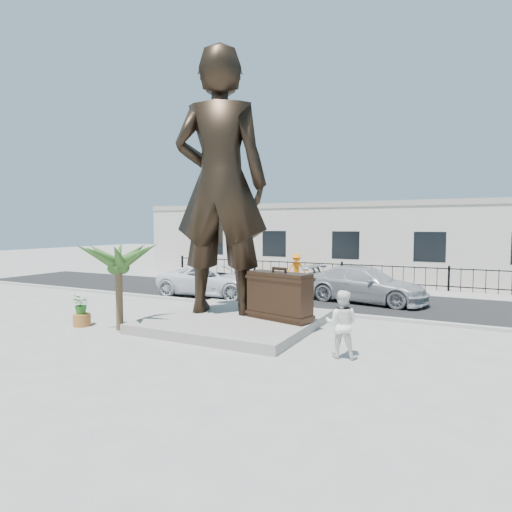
{
  "coord_description": "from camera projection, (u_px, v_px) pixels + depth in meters",
  "views": [
    {
      "loc": [
        6.38,
        -10.75,
        3.3
      ],
      "look_at": [
        0.0,
        2.0,
        2.3
      ],
      "focal_mm": 30.0,
      "sensor_mm": 36.0,
      "label": 1
    }
  ],
  "objects": [
    {
      "name": "ground",
      "position": [
        226.0,
        337.0,
        12.67
      ],
      "size": [
        100.0,
        100.0,
        0.0
      ],
      "primitive_type": "plane",
      "color": "#9E9991",
      "rests_on": "ground"
    },
    {
      "name": "street",
      "position": [
        314.0,
        297.0,
        19.81
      ],
      "size": [
        40.0,
        7.0,
        0.01
      ],
      "primitive_type": "cube",
      "color": "black",
      "rests_on": "ground"
    },
    {
      "name": "curb",
      "position": [
        285.0,
        309.0,
        16.68
      ],
      "size": [
        40.0,
        0.25,
        0.12
      ],
      "primitive_type": "cube",
      "color": "#A5A399",
      "rests_on": "ground"
    },
    {
      "name": "far_sidewalk",
      "position": [
        338.0,
        286.0,
        23.37
      ],
      "size": [
        40.0,
        2.5,
        0.02
      ],
      "primitive_type": "cube",
      "color": "#9E9991",
      "rests_on": "ground"
    },
    {
      "name": "plinth",
      "position": [
        236.0,
        321.0,
        14.22
      ],
      "size": [
        5.2,
        5.2,
        0.3
      ],
      "primitive_type": "cube",
      "color": "gray",
      "rests_on": "ground"
    },
    {
      "name": "fence",
      "position": [
        342.0,
        274.0,
        24.05
      ],
      "size": [
        22.0,
        0.1,
        1.2
      ],
      "primitive_type": "cube",
      "color": "black",
      "rests_on": "ground"
    },
    {
      "name": "building",
      "position": [
        360.0,
        243.0,
        27.68
      ],
      "size": [
        28.0,
        7.0,
        4.4
      ],
      "primitive_type": "cube",
      "color": "silver",
      "rests_on": "ground"
    },
    {
      "name": "statue",
      "position": [
        220.0,
        184.0,
        14.57
      ],
      "size": [
        3.7,
        2.93,
        8.88
      ],
      "primitive_type": "imported",
      "rotation": [
        0.0,
        0.0,
        3.42
      ],
      "color": "black",
      "rests_on": "plinth"
    },
    {
      "name": "suitcase",
      "position": [
        279.0,
        296.0,
        13.67
      ],
      "size": [
        2.27,
        1.21,
        1.53
      ],
      "primitive_type": "cube",
      "rotation": [
        0.0,
        0.0,
        -0.25
      ],
      "color": "black",
      "rests_on": "plinth"
    },
    {
      "name": "tourist",
      "position": [
        342.0,
        324.0,
        10.7
      ],
      "size": [
        0.9,
        0.74,
        1.7
      ],
      "primitive_type": "imported",
      "rotation": [
        0.0,
        0.0,
        3.26
      ],
      "color": "white",
      "rests_on": "ground"
    },
    {
      "name": "car_white",
      "position": [
        214.0,
        280.0,
        20.09
      ],
      "size": [
        5.42,
        2.71,
        1.47
      ],
      "primitive_type": "imported",
      "rotation": [
        0.0,
        0.0,
        1.62
      ],
      "color": "white",
      "rests_on": "street"
    },
    {
      "name": "car_silver",
      "position": [
        365.0,
        284.0,
        18.51
      ],
      "size": [
        5.54,
        2.92,
        1.53
      ],
      "primitive_type": "imported",
      "rotation": [
        0.0,
        0.0,
        1.42
      ],
      "color": "#A3A5A8",
      "rests_on": "street"
    },
    {
      "name": "worker",
      "position": [
        296.0,
        268.0,
        24.69
      ],
      "size": [
        1.25,
        1.01,
        1.69
      ],
      "primitive_type": "imported",
      "rotation": [
        0.0,
        0.0,
        0.41
      ],
      "color": "orange",
      "rests_on": "far_sidewalk"
    },
    {
      "name": "palm_tree",
      "position": [
        120.0,
        330.0,
        13.61
      ],
      "size": [
        1.8,
        1.8,
        3.2
      ],
      "primitive_type": null,
      "color": "#2A501D",
      "rests_on": "ground"
    },
    {
      "name": "planter",
      "position": [
        82.0,
        320.0,
        14.12
      ],
      "size": [
        0.56,
        0.56,
        0.4
      ],
      "primitive_type": "cylinder",
      "color": "#A4622B",
      "rests_on": "ground"
    },
    {
      "name": "shrub",
      "position": [
        81.0,
        304.0,
        14.08
      ],
      "size": [
        0.7,
        0.64,
        0.66
      ],
      "primitive_type": "imported",
      "rotation": [
        0.0,
        0.0,
        -0.25
      ],
      "color": "#2A6F24",
      "rests_on": "planter"
    }
  ]
}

